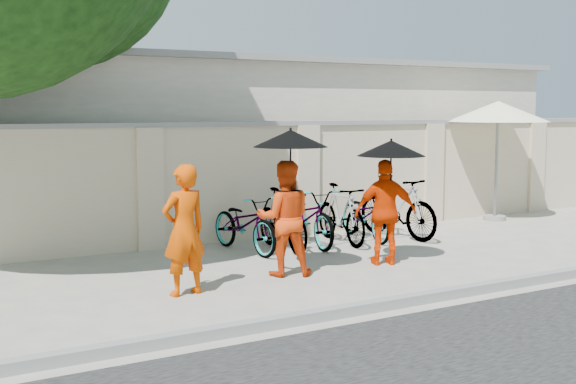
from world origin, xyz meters
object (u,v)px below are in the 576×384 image
monk_right (386,212)px  patio_umbrella (498,113)px  monk_center (284,218)px  monk_left (184,230)px

monk_right → patio_umbrella: (4.60, 2.30, 1.43)m
patio_umbrella → monk_center: bearing=-160.9°
monk_center → monk_right: bearing=-161.0°
monk_left → monk_right: monk_left is taller
monk_left → monk_right: (3.24, 0.18, -0.03)m
monk_left → monk_right: size_ratio=1.04×
monk_center → monk_right: 1.65m
monk_center → monk_right: (1.64, -0.14, -0.02)m
monk_right → patio_umbrella: size_ratio=0.64×
monk_center → patio_umbrella: 6.76m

